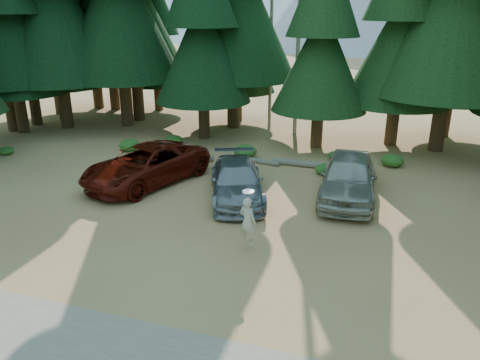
{
  "coord_description": "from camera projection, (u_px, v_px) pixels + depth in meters",
  "views": [
    {
      "loc": [
        6.29,
        -13.21,
        7.33
      ],
      "look_at": [
        1.2,
        2.42,
        1.25
      ],
      "focal_mm": 35.0,
      "sensor_mm": 36.0,
      "label": 1
    }
  ],
  "objects": [
    {
      "name": "shrub_center_left",
      "position": [
        245.0,
        151.0,
        24.22
      ],
      "size": [
        1.21,
        1.21,
        0.66
      ],
      "primitive_type": "ellipsoid",
      "color": "#245F1C",
      "rests_on": "ground"
    },
    {
      "name": "shrub_far_left",
      "position": [
        130.0,
        145.0,
        25.34
      ],
      "size": [
        1.13,
        1.13,
        0.62
      ],
      "primitive_type": "ellipsoid",
      "color": "#245F1C",
      "rests_on": "ground"
    },
    {
      "name": "silver_minivan_center",
      "position": [
        237.0,
        181.0,
        18.88
      ],
      "size": [
        3.76,
        5.45,
        1.47
      ],
      "primitive_type": "imported",
      "rotation": [
        0.0,
        0.0,
        0.38
      ],
      "color": "#909397",
      "rests_on": "ground"
    },
    {
      "name": "ground",
      "position": [
        185.0,
        233.0,
        16.15
      ],
      "size": [
        160.0,
        160.0,
        0.0
      ],
      "primitive_type": "plane",
      "color": "#B67A4D",
      "rests_on": "ground"
    },
    {
      "name": "shrub_far_right",
      "position": [
        392.0,
        160.0,
        22.87
      ],
      "size": [
        1.08,
        1.08,
        0.6
      ],
      "primitive_type": "ellipsoid",
      "color": "#245F1C",
      "rests_on": "ground"
    },
    {
      "name": "red_pickup",
      "position": [
        146.0,
        165.0,
        20.5
      ],
      "size": [
        4.57,
        6.61,
        1.68
      ],
      "primitive_type": "imported",
      "rotation": [
        0.0,
        0.0,
        -0.33
      ],
      "color": "#5D1108",
      "rests_on": "ground"
    },
    {
      "name": "gravel_strip",
      "position": [
        64.0,
        359.0,
        10.35
      ],
      "size": [
        26.0,
        3.5,
        0.01
      ],
      "primitive_type": "cube",
      "color": "gray",
      "rests_on": "ground"
    },
    {
      "name": "shrub_center_right",
      "position": [
        335.0,
        156.0,
        23.87
      ],
      "size": [
        0.79,
        0.79,
        0.44
      ],
      "primitive_type": "ellipsoid",
      "color": "#245F1C",
      "rests_on": "ground"
    },
    {
      "name": "log_right",
      "position": [
        322.0,
        166.0,
        22.51
      ],
      "size": [
        4.92,
        0.43,
        0.31
      ],
      "primitive_type": "cylinder",
      "rotation": [
        0.0,
        1.57,
        -0.02
      ],
      "color": "#70655A",
      "rests_on": "ground"
    },
    {
      "name": "forest_belt_north",
      "position": [
        284.0,
        131.0,
        29.52
      ],
      "size": [
        36.0,
        7.0,
        22.0
      ],
      "primitive_type": null,
      "color": "black",
      "rests_on": "ground"
    },
    {
      "name": "frisbee_player",
      "position": [
        248.0,
        221.0,
        14.68
      ],
      "size": [
        0.69,
        0.56,
        1.84
      ],
      "rotation": [
        0.0,
        0.0,
        2.82
      ],
      "color": "beige",
      "rests_on": "ground"
    },
    {
      "name": "log_mid",
      "position": [
        252.0,
        160.0,
        23.49
      ],
      "size": [
        2.99,
        0.73,
        0.25
      ],
      "primitive_type": "cylinder",
      "rotation": [
        0.0,
        1.57,
        -0.16
      ],
      "color": "#70655A",
      "rests_on": "ground"
    },
    {
      "name": "silver_minivan_right",
      "position": [
        348.0,
        177.0,
        18.8
      ],
      "size": [
        2.44,
        5.49,
        1.84
      ],
      "primitive_type": "imported",
      "rotation": [
        0.0,
        0.0,
        0.05
      ],
      "color": "#ABA898",
      "rests_on": "ground"
    },
    {
      "name": "shrub_left",
      "position": [
        174.0,
        140.0,
        26.48
      ],
      "size": [
        0.98,
        0.98,
        0.54
      ],
      "primitive_type": "ellipsoid",
      "color": "#245F1C",
      "rests_on": "ground"
    },
    {
      "name": "snag_front",
      "position": [
        299.0,
        32.0,
        26.76
      ],
      "size": [
        0.24,
        0.24,
        12.0
      ],
      "primitive_type": "cylinder",
      "color": "#70655A",
      "rests_on": "ground"
    },
    {
      "name": "log_left",
      "position": [
        172.0,
        157.0,
        23.91
      ],
      "size": [
        4.37,
        0.97,
        0.31
      ],
      "primitive_type": "cylinder",
      "rotation": [
        0.0,
        1.57,
        0.15
      ],
      "color": "#70655A",
      "rests_on": "ground"
    },
    {
      "name": "shrub_edge_west",
      "position": [
        6.0,
        151.0,
        24.7
      ],
      "size": [
        0.75,
        0.75,
        0.41
      ],
      "primitive_type": "ellipsoid",
      "color": "#245F1C",
      "rests_on": "ground"
    },
    {
      "name": "shrub_right",
      "position": [
        325.0,
        169.0,
        21.78
      ],
      "size": [
        0.89,
        0.89,
        0.49
      ],
      "primitive_type": "ellipsoid",
      "color": "#245F1C",
      "rests_on": "ground"
    },
    {
      "name": "snag_back",
      "position": [
        271.0,
        47.0,
        29.03
      ],
      "size": [
        0.2,
        0.2,
        10.0
      ],
      "primitive_type": "cylinder",
      "color": "#70655A",
      "rests_on": "ground"
    }
  ]
}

